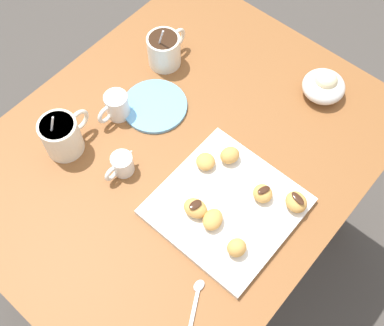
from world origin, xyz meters
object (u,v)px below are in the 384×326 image
(chocolate_sauce_pitcher, at_px, (122,164))
(beignet_0, at_px, (207,160))
(coffee_mug_cream_left, at_px, (62,135))
(beignet_4, at_px, (296,202))
(beignet_2, at_px, (237,248))
(saucer_sky_left, at_px, (155,106))
(beignet_3, at_px, (263,194))
(coffee_mug_cream_right, at_px, (164,49))
(dining_table, at_px, (181,174))
(beignet_5, at_px, (213,219))
(beignet_6, at_px, (195,208))
(beignet_1, at_px, (230,155))
(cream_pitcher_white, at_px, (116,105))
(ice_cream_bowl, at_px, (324,85))
(pastry_plate_square, at_px, (227,206))

(chocolate_sauce_pitcher, bearing_deg, beignet_0, -46.69)
(coffee_mug_cream_left, relative_size, beignet_4, 2.91)
(chocolate_sauce_pitcher, bearing_deg, beignet_2, -87.76)
(beignet_4, bearing_deg, chocolate_sauce_pitcher, 116.68)
(saucer_sky_left, relative_size, beignet_3, 3.65)
(beignet_2, distance_m, beignet_3, 0.15)
(coffee_mug_cream_right, bearing_deg, beignet_0, -121.08)
(dining_table, relative_size, beignet_5, 19.39)
(coffee_mug_cream_right, bearing_deg, beignet_6, -129.08)
(beignet_1, xyz_separation_m, beignet_2, (-0.17, -0.15, 0.00))
(beignet_2, distance_m, beignet_5, 0.08)
(beignet_4, distance_m, beignet_5, 0.19)
(cream_pitcher_white, relative_size, ice_cream_bowl, 0.94)
(dining_table, xyz_separation_m, beignet_6, (-0.11, -0.14, 0.17))
(pastry_plate_square, distance_m, saucer_sky_left, 0.34)
(beignet_5, bearing_deg, coffee_mug_cream_left, 100.60)
(ice_cream_bowl, bearing_deg, beignet_4, -157.11)
(pastry_plate_square, height_order, beignet_4, beignet_4)
(beignet_1, height_order, beignet_6, beignet_1)
(beignet_2, bearing_deg, beignet_1, 42.32)
(beignet_2, relative_size, beignet_3, 0.94)
(beignet_2, relative_size, beignet_5, 0.82)
(saucer_sky_left, bearing_deg, chocolate_sauce_pitcher, -159.43)
(coffee_mug_cream_right, xyz_separation_m, beignet_3, (-0.16, -0.45, -0.02))
(beignet_4, xyz_separation_m, beignet_5, (-0.15, 0.12, -0.00))
(chocolate_sauce_pitcher, height_order, beignet_6, chocolate_sauce_pitcher)
(coffee_mug_cream_right, relative_size, beignet_3, 3.03)
(coffee_mug_cream_right, bearing_deg, cream_pitcher_white, -172.54)
(beignet_2, height_order, beignet_4, beignet_2)
(saucer_sky_left, relative_size, beignet_4, 3.20)
(pastry_plate_square, height_order, coffee_mug_cream_left, coffee_mug_cream_left)
(ice_cream_bowl, distance_m, beignet_1, 0.33)
(beignet_2, bearing_deg, beignet_0, 56.53)
(dining_table, height_order, beignet_4, beignet_4)
(coffee_mug_cream_right, relative_size, ice_cream_bowl, 1.26)
(coffee_mug_cream_left, distance_m, ice_cream_bowl, 0.67)
(beignet_0, bearing_deg, beignet_6, -151.53)
(beignet_6, bearing_deg, saucer_sky_left, 59.90)
(beignet_6, bearing_deg, beignet_2, -95.72)
(dining_table, xyz_separation_m, coffee_mug_cream_left, (-0.18, 0.22, 0.19))
(chocolate_sauce_pitcher, distance_m, beignet_3, 0.34)
(beignet_0, distance_m, beignet_2, 0.23)
(ice_cream_bowl, distance_m, beignet_3, 0.36)
(dining_table, xyz_separation_m, coffee_mug_cream_right, (0.18, 0.22, 0.18))
(coffee_mug_cream_right, height_order, beignet_2, coffee_mug_cream_right)
(beignet_3, xyz_separation_m, beignet_6, (-0.13, 0.09, 0.00))
(saucer_sky_left, bearing_deg, beignet_4, -90.05)
(chocolate_sauce_pitcher, distance_m, beignet_2, 0.33)
(dining_table, bearing_deg, beignet_5, -118.65)
(coffee_mug_cream_left, distance_m, beignet_1, 0.40)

